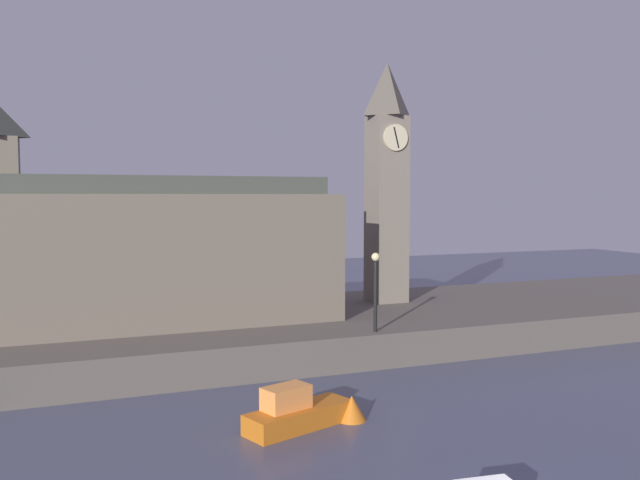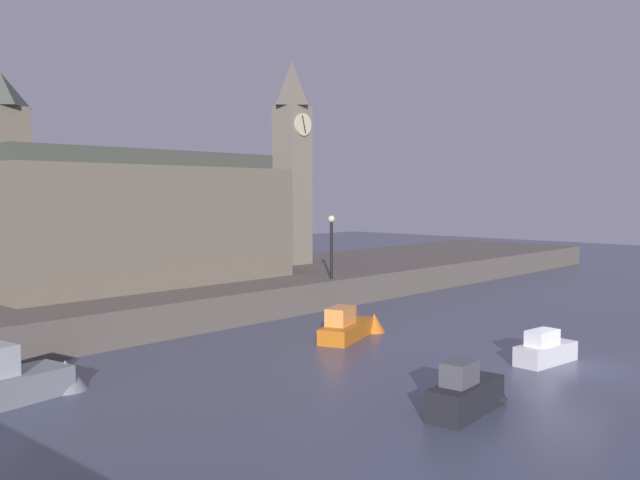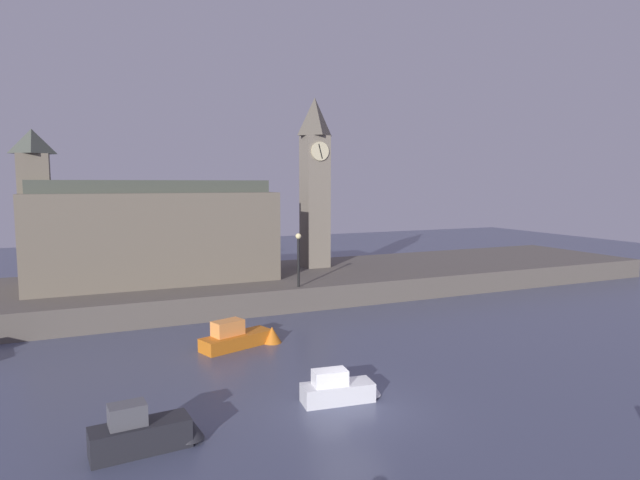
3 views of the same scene
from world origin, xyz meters
name	(u,v)px [view 2 (image 2 of 3)]	position (x,y,z in m)	size (l,w,h in m)	color
ground_plane	(569,366)	(0.00, 0.00, 0.00)	(120.00, 120.00, 0.00)	#474C66
far_embankment	(211,291)	(0.00, 20.00, 0.75)	(70.00, 12.00, 1.50)	#5B544C
clock_tower	(292,159)	(8.13, 21.83, 8.21)	(2.03, 2.09, 12.94)	slate
parliament_hall	(136,219)	(-4.39, 20.32, 4.77)	(15.55, 5.85, 9.70)	#6B6051
streetlamp	(331,239)	(3.88, 14.67, 3.65)	(0.36, 0.36, 3.38)	black
boat_ferry_white	(548,349)	(0.04, 0.79, 0.46)	(3.19, 1.31, 1.25)	silver
boat_barge_dark	(469,393)	(-6.96, -0.11, 0.55)	(3.41, 1.24, 1.53)	#232328
boat_patrol_orange	(352,326)	(-1.44, 8.76, 0.46)	(4.41, 2.31, 1.47)	orange
boat_cruiser_grey	(16,381)	(-15.02, 10.24, 0.58)	(4.60, 2.03, 1.75)	gray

